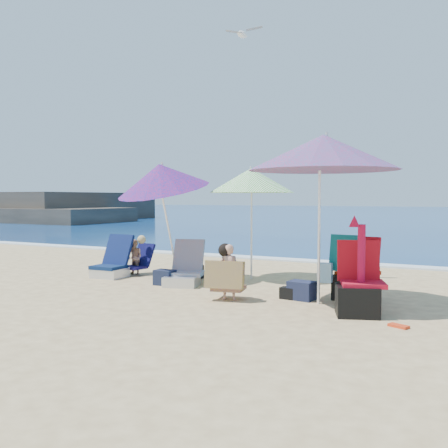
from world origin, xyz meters
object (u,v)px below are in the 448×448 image
at_px(person_center, 227,273).
at_px(seagull, 242,34).
at_px(camp_chair_right, 353,276).
at_px(person_left, 136,257).
at_px(umbrella_striped, 251,180).
at_px(umbrella_turquoise, 323,153).
at_px(umbrella_blue, 161,177).
at_px(camp_chair_left, 358,293).
at_px(furled_umbrella, 360,261).
at_px(chair_rainbow, 185,273).
at_px(chair_navy, 112,266).

xyz_separation_m(person_center, seagull, (-0.75, 2.11, 4.24)).
relative_size(camp_chair_right, seagull, 1.37).
bearing_deg(person_left, seagull, 18.82).
bearing_deg(umbrella_striped, seagull, 153.95).
relative_size(umbrella_turquoise, camp_chair_right, 2.67).
distance_m(umbrella_blue, camp_chair_left, 4.30).
distance_m(furled_umbrella, seagull, 5.28).
height_order(umbrella_turquoise, seagull, seagull).
xyz_separation_m(umbrella_blue, chair_rainbow, (0.60, -0.17, -1.71)).
bearing_deg(umbrella_turquoise, furled_umbrella, -39.26).
bearing_deg(seagull, umbrella_striped, -26.05).
height_order(chair_rainbow, camp_chair_right, camp_chair_right).
distance_m(camp_chair_left, seagull, 5.57).
bearing_deg(seagull, umbrella_turquoise, -38.92).
xyz_separation_m(umbrella_turquoise, chair_rainbow, (-2.61, 0.42, -1.98)).
bearing_deg(person_center, umbrella_striped, 104.24).
height_order(person_center, person_left, person_center).
xyz_separation_m(umbrella_turquoise, camp_chair_right, (0.34, 0.45, -1.83)).
xyz_separation_m(chair_navy, person_left, (0.23, 0.47, 0.14)).
bearing_deg(camp_chair_left, furled_umbrella, -60.74).
distance_m(umbrella_turquoise, umbrella_striped, 2.44).
xyz_separation_m(furled_umbrella, chair_navy, (-5.00, 1.06, -0.51)).
bearing_deg(chair_navy, umbrella_blue, 3.27).
relative_size(furled_umbrella, person_center, 1.54).
bearing_deg(camp_chair_left, person_center, 178.20).
bearing_deg(umbrella_blue, person_left, 155.89).
bearing_deg(camp_chair_left, camp_chair_right, 106.90).
bearing_deg(person_center, umbrella_turquoise, 17.38).
bearing_deg(person_left, umbrella_striped, 14.11).
bearing_deg(furled_umbrella, camp_chair_left, 119.26).
xyz_separation_m(furled_umbrella, seagull, (-2.74, 2.22, 3.93)).
distance_m(umbrella_turquoise, furled_umbrella, 1.69).
height_order(chair_navy, chair_rainbow, chair_navy).
distance_m(camp_chair_right, seagull, 5.08).
bearing_deg(camp_chair_right, furled_umbrella, -72.39).
height_order(umbrella_blue, seagull, seagull).
relative_size(chair_navy, camp_chair_left, 0.84).
bearing_deg(chair_navy, seagull, 27.21).
height_order(umbrella_turquoise, camp_chair_left, umbrella_turquoise).
xyz_separation_m(chair_rainbow, person_left, (-1.50, 0.58, 0.15)).
xyz_separation_m(furled_umbrella, person_center, (-1.99, 0.11, -0.31)).
distance_m(umbrella_striped, umbrella_blue, 1.68).
distance_m(umbrella_striped, person_left, 2.79).
distance_m(umbrella_striped, camp_chair_left, 3.57).
distance_m(umbrella_striped, furled_umbrella, 3.46).
xyz_separation_m(umbrella_striped, camp_chair_right, (2.18, -1.11, -1.51)).
bearing_deg(umbrella_blue, camp_chair_right, -2.22).
xyz_separation_m(umbrella_blue, person_center, (1.87, -1.01, -1.50)).
xyz_separation_m(umbrella_turquoise, camp_chair_left, (0.62, -0.48, -1.90)).
xyz_separation_m(umbrella_striped, furled_umbrella, (2.50, -2.10, -1.14)).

